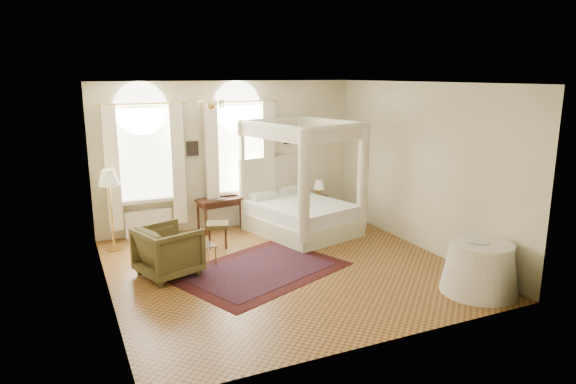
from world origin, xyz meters
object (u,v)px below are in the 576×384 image
object	(u,v)px
armchair	(169,251)
side_table	(480,268)
coffee_table	(199,248)
writing_desk	(219,203)
floor_lamp	(109,182)
stool	(217,227)
canopy_bed	(301,208)
nightstand	(317,207)

from	to	relation	value
armchair	side_table	size ratio (longest dim) A/B	0.80
coffee_table	side_table	distance (m)	4.84
writing_desk	coffee_table	bearing A→B (deg)	-116.54
coffee_table	floor_lamp	distance (m)	2.31
stool	armchair	bearing A→B (deg)	-137.32
canopy_bed	armchair	distance (m)	3.45
floor_lamp	armchair	bearing A→B (deg)	-67.34
coffee_table	side_table	world-z (taller)	side_table
stool	coffee_table	distance (m)	1.11
canopy_bed	floor_lamp	bearing A→B (deg)	172.95
writing_desk	stool	bearing A→B (deg)	-109.12
coffee_table	writing_desk	bearing A→B (deg)	63.46
armchair	stool	bearing A→B (deg)	-65.81
canopy_bed	writing_desk	world-z (taller)	canopy_bed
side_table	armchair	bearing A→B (deg)	147.74
nightstand	writing_desk	size ratio (longest dim) A/B	0.53
nightstand	stool	bearing A→B (deg)	-159.17
canopy_bed	coffee_table	distance (m)	2.82
nightstand	floor_lamp	size ratio (longest dim) A/B	0.34
coffee_table	stool	bearing A→B (deg)	55.81
stool	coffee_table	xyz separation A→B (m)	(-0.62, -0.92, -0.07)
canopy_bed	floor_lamp	distance (m)	4.05
armchair	writing_desk	bearing A→B (deg)	-54.36
writing_desk	side_table	distance (m)	5.73
nightstand	coffee_table	bearing A→B (deg)	-150.02
writing_desk	floor_lamp	world-z (taller)	floor_lamp
canopy_bed	nightstand	xyz separation A→B (m)	(0.87, 0.92, -0.28)
side_table	floor_lamp	bearing A→B (deg)	138.49
writing_desk	stool	xyz separation A→B (m)	(-0.38, -1.08, -0.21)
canopy_bed	side_table	distance (m)	4.25
canopy_bed	writing_desk	size ratio (longest dim) A/B	2.52
writing_desk	stool	size ratio (longest dim) A/B	1.95
coffee_table	nightstand	bearing A→B (deg)	29.98
nightstand	coffee_table	distance (m)	4.01
stool	floor_lamp	size ratio (longest dim) A/B	0.33
writing_desk	side_table	xyz separation A→B (m)	(2.81, -4.99, -0.22)
armchair	side_table	distance (m)	5.21
armchair	side_table	world-z (taller)	armchair
armchair	coffee_table	bearing A→B (deg)	-89.30
nightstand	floor_lamp	bearing A→B (deg)	-174.84
floor_lamp	side_table	bearing A→B (deg)	-41.51
writing_desk	floor_lamp	size ratio (longest dim) A/B	0.64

